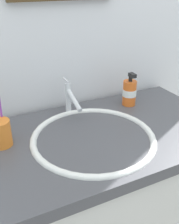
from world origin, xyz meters
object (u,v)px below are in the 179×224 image
at_px(toothbrush_purple, 1,110).
at_px(soap_dispenser, 129,92).
at_px(faucet, 70,98).
at_px(toothbrush_cup, 1,133).

height_order(toothbrush_purple, soap_dispenser, toothbrush_purple).
bearing_deg(toothbrush_purple, faucet, 16.48).
relative_size(faucet, toothbrush_purple, 0.84).
height_order(faucet, toothbrush_cup, faucet).
bearing_deg(toothbrush_cup, soap_dispenser, 8.05).
xyz_separation_m(toothbrush_cup, toothbrush_purple, (0.02, 0.03, 0.07)).
height_order(toothbrush_cup, toothbrush_purple, toothbrush_purple).
bearing_deg(soap_dispenser, toothbrush_cup, -171.95).
bearing_deg(toothbrush_cup, faucet, 20.77).
xyz_separation_m(faucet, toothbrush_cup, (-0.30, -0.11, -0.03)).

